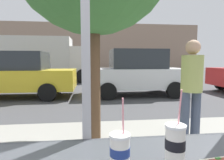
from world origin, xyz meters
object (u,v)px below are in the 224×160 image
(soda_cup_left, at_px, (175,143))
(pedestrian, at_px, (191,86))
(parked_car_white, at_px, (136,73))
(box_truck, at_px, (44,58))
(parked_car_yellow, at_px, (14,75))
(soda_cup_right, at_px, (120,150))

(soda_cup_left, relative_size, pedestrian, 0.20)
(parked_car_white, relative_size, box_truck, 0.61)
(parked_car_white, bearing_deg, soda_cup_left, -102.44)
(parked_car_yellow, distance_m, pedestrian, 6.70)
(box_truck, height_order, pedestrian, box_truck)
(soda_cup_right, relative_size, parked_car_yellow, 0.07)
(pedestrian, bearing_deg, box_truck, 113.73)
(soda_cup_left, relative_size, soda_cup_right, 1.09)
(soda_cup_left, xyz_separation_m, pedestrian, (1.18, 1.99, -0.02))
(soda_cup_right, xyz_separation_m, parked_car_yellow, (-3.07, 6.96, -0.15))
(soda_cup_right, bearing_deg, pedestrian, 54.38)
(soda_cup_right, relative_size, parked_car_white, 0.07)
(parked_car_white, height_order, pedestrian, parked_car_white)
(soda_cup_left, relative_size, parked_car_white, 0.08)
(soda_cup_right, xyz_separation_m, parked_car_white, (1.78, 6.96, -0.11))
(soda_cup_left, relative_size, box_truck, 0.05)
(box_truck, bearing_deg, pedestrian, -66.27)
(parked_car_yellow, bearing_deg, parked_car_white, 0.00)
(box_truck, relative_size, pedestrian, 4.14)
(parked_car_white, bearing_deg, pedestrian, -94.04)
(box_truck, bearing_deg, parked_car_white, -48.12)
(parked_car_yellow, relative_size, pedestrian, 2.85)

